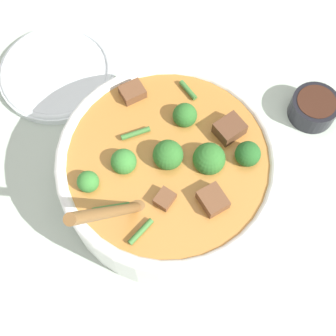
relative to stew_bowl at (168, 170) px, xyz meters
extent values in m
plane|color=#ADBCAD|center=(0.00, 0.00, -0.06)|extent=(4.00, 4.00, 0.00)
cylinder|color=white|center=(0.00, 0.00, -0.01)|extent=(0.29, 0.29, 0.09)
torus|color=white|center=(0.00, 0.00, 0.03)|extent=(0.29, 0.29, 0.02)
cylinder|color=#B27533|center=(0.00, 0.00, 0.01)|extent=(0.27, 0.27, 0.05)
sphere|color=#2D6B28|center=(0.05, -0.01, 0.04)|extent=(0.04, 0.04, 0.04)
cylinder|color=#6B9956|center=(0.05, -0.01, 0.01)|extent=(0.01, 0.01, 0.02)
sphere|color=#387F33|center=(-0.10, -0.02, 0.04)|extent=(0.03, 0.03, 0.03)
cylinder|color=#6B9956|center=(-0.10, -0.02, 0.02)|extent=(0.01, 0.01, 0.01)
sphere|color=#235B23|center=(0.10, -0.01, 0.05)|extent=(0.03, 0.03, 0.03)
cylinder|color=#6B9956|center=(0.10, -0.01, 0.02)|extent=(0.01, 0.01, 0.01)
sphere|color=#2D6B28|center=(0.00, 0.00, 0.05)|extent=(0.04, 0.04, 0.04)
cylinder|color=#6B9956|center=(0.00, 0.00, 0.02)|extent=(0.01, 0.01, 0.02)
sphere|color=#387F33|center=(-0.06, 0.00, 0.04)|extent=(0.03, 0.03, 0.03)
cylinder|color=#6B9956|center=(-0.06, 0.00, 0.02)|extent=(0.01, 0.01, 0.01)
sphere|color=#2D6B28|center=(0.03, 0.06, 0.04)|extent=(0.03, 0.03, 0.03)
cylinder|color=#6B9956|center=(0.03, 0.06, 0.02)|extent=(0.01, 0.01, 0.01)
cube|color=brown|center=(-0.01, -0.06, 0.04)|extent=(0.03, 0.03, 0.02)
cube|color=brown|center=(0.05, -0.07, 0.04)|extent=(0.04, 0.04, 0.03)
cube|color=brown|center=(-0.04, 0.10, 0.04)|extent=(0.04, 0.04, 0.02)
cube|color=brown|center=(0.08, 0.03, 0.04)|extent=(0.05, 0.04, 0.03)
cylinder|color=#3D7533|center=(0.04, 0.10, 0.04)|extent=(0.02, 0.03, 0.01)
cylinder|color=#3D7533|center=(-0.04, 0.04, 0.04)|extent=(0.04, 0.02, 0.01)
cylinder|color=#3D7533|center=(-0.04, -0.09, 0.04)|extent=(0.03, 0.03, 0.01)
cylinder|color=#3D7533|center=(-0.08, -0.06, 0.04)|extent=(0.05, 0.01, 0.01)
ellipsoid|color=brown|center=(-0.05, -0.06, 0.03)|extent=(0.04, 0.03, 0.01)
cylinder|color=brown|center=(-0.07, -0.09, 0.12)|extent=(0.07, 0.08, 0.19)
cylinder|color=black|center=(0.24, 0.09, -0.04)|extent=(0.07, 0.07, 0.04)
cylinder|color=#381E14|center=(0.24, 0.09, -0.03)|extent=(0.06, 0.06, 0.01)
cylinder|color=white|center=(-0.15, 0.22, -0.05)|extent=(0.19, 0.19, 0.01)
torus|color=white|center=(-0.15, 0.22, -0.05)|extent=(0.18, 0.18, 0.01)
camera|label=1|loc=(-0.03, -0.25, 0.58)|focal=50.00mm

